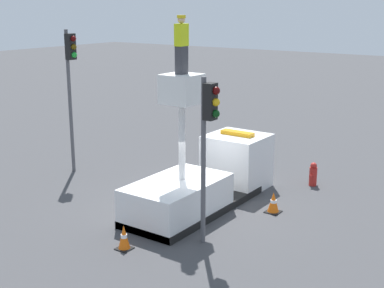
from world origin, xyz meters
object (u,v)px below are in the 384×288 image
(bucket_truck, at_px, (205,179))
(fire_hydrant, at_px, (313,174))
(traffic_light_pole, at_px, (208,128))
(traffic_light_across, at_px, (71,73))
(worker, at_px, (181,45))
(traffic_cone_rear, at_px, (124,238))
(traffic_cone_curbside, at_px, (273,203))

(bucket_truck, xyz_separation_m, fire_hydrant, (3.96, -2.27, -0.45))
(traffic_light_pole, height_order, fire_hydrant, traffic_light_pole)
(traffic_light_across, bearing_deg, worker, -101.62)
(bucket_truck, xyz_separation_m, traffic_cone_rear, (-4.23, -0.12, -0.55))
(fire_hydrant, xyz_separation_m, traffic_cone_curbside, (-3.31, -0.01, -0.11))
(bucket_truck, relative_size, fire_hydrant, 7.16)
(traffic_light_across, xyz_separation_m, traffic_cone_curbside, (0.65, -8.65, -3.71))
(bucket_truck, distance_m, worker, 4.78)
(traffic_cone_rear, distance_m, traffic_cone_curbside, 5.34)
(traffic_light_pole, height_order, traffic_cone_curbside, traffic_light_pole)
(traffic_light_across, bearing_deg, bucket_truck, -90.01)
(bucket_truck, distance_m, traffic_cone_curbside, 2.44)
(traffic_cone_curbside, bearing_deg, worker, 130.68)
(traffic_light_across, height_order, traffic_cone_rear, traffic_light_across)
(fire_hydrant, bearing_deg, traffic_cone_curbside, -179.81)
(worker, xyz_separation_m, traffic_light_across, (1.31, 6.37, -1.44))
(traffic_light_pole, height_order, traffic_cone_rear, traffic_light_pole)
(bucket_truck, relative_size, worker, 3.71)
(traffic_light_across, bearing_deg, traffic_light_pole, -107.42)
(traffic_light_pole, xyz_separation_m, traffic_cone_rear, (-1.67, 1.68, -3.05))
(bucket_truck, bearing_deg, fire_hydrant, -29.84)
(traffic_light_pole, bearing_deg, worker, 55.19)
(traffic_light_pole, height_order, traffic_light_across, traffic_light_across)
(worker, xyz_separation_m, traffic_light_pole, (-1.25, -1.80, -2.09))
(bucket_truck, bearing_deg, traffic_light_across, 89.99)
(bucket_truck, height_order, fire_hydrant, bucket_truck)
(worker, bearing_deg, bucket_truck, 0.00)
(bucket_truck, distance_m, fire_hydrant, 4.59)
(traffic_light_across, bearing_deg, traffic_cone_curbside, -85.69)
(fire_hydrant, distance_m, traffic_cone_curbside, 3.31)
(traffic_light_pole, bearing_deg, traffic_cone_curbside, -8.48)
(traffic_cone_rear, xyz_separation_m, traffic_cone_curbside, (4.89, -2.16, -0.01))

